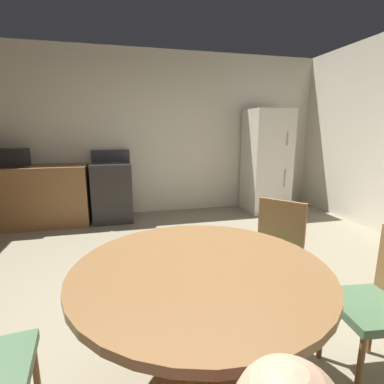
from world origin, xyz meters
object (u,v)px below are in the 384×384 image
object	(u,v)px
refrigerator	(266,161)
chair_east	(384,299)
chair_northeast	(275,248)
microwave	(10,158)
oven_range	(112,191)
dining_table	(200,294)

from	to	relation	value
refrigerator	chair_east	xyz separation A→B (m)	(-1.09, -3.45, -0.38)
refrigerator	chair_northeast	world-z (taller)	refrigerator
chair_east	microwave	bearing A→B (deg)	-43.66
chair_east	oven_range	bearing A→B (deg)	-59.78
refrigerator	microwave	xyz separation A→B (m)	(-4.00, 0.05, 0.15)
oven_range	chair_east	world-z (taller)	oven_range
refrigerator	dining_table	distance (m)	3.96
refrigerator	chair_east	size ratio (longest dim) A/B	2.02
oven_range	dining_table	distance (m)	3.43
dining_table	microwave	bearing A→B (deg)	119.07
refrigerator	microwave	size ratio (longest dim) A/B	4.00
microwave	dining_table	xyz separation A→B (m)	(1.88, -3.38, -0.42)
oven_range	refrigerator	distance (m)	2.66
microwave	chair_northeast	size ratio (longest dim) A/B	0.51
refrigerator	dining_table	world-z (taller)	refrigerator
oven_range	chair_northeast	xyz separation A→B (m)	(1.30, -2.73, 0.03)
chair_northeast	dining_table	bearing A→B (deg)	0.00
oven_range	chair_northeast	bearing A→B (deg)	-64.56
microwave	oven_range	bearing A→B (deg)	0.15
oven_range	microwave	bearing A→B (deg)	-179.85
microwave	chair_northeast	world-z (taller)	microwave
chair_east	refrigerator	bearing A→B (deg)	-100.91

